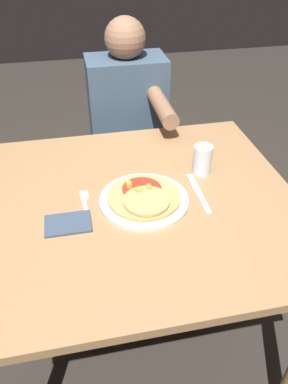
{
  "coord_description": "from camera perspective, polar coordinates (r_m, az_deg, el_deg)",
  "views": [
    {
      "loc": [
        -0.17,
        -0.95,
        1.54
      ],
      "look_at": [
        0.02,
        -0.01,
        0.81
      ],
      "focal_mm": 35.0,
      "sensor_mm": 36.0,
      "label": 1
    }
  ],
  "objects": [
    {
      "name": "plate",
      "position": [
        1.22,
        0.0,
        -1.24
      ],
      "size": [
        0.29,
        0.29,
        0.01
      ],
      "color": "silver",
      "rests_on": "dining_table"
    },
    {
      "name": "ground_plane",
      "position": [
        1.81,
        -0.83,
        -20.77
      ],
      "size": [
        8.0,
        8.0,
        0.0
      ],
      "primitive_type": "plane",
      "color": "#2D2823"
    },
    {
      "name": "dining_table",
      "position": [
        1.3,
        -1.09,
        -5.21
      ],
      "size": [
        1.07,
        0.95,
        0.77
      ],
      "color": "#9E754C",
      "rests_on": "ground_plane"
    },
    {
      "name": "person_diner",
      "position": [
        1.92,
        -2.42,
        10.76
      ],
      "size": [
        0.37,
        0.52,
        1.18
      ],
      "color": "#2D2D38",
      "rests_on": "ground_plane"
    },
    {
      "name": "drinking_glass",
      "position": [
        1.35,
        8.88,
        4.9
      ],
      "size": [
        0.07,
        0.07,
        0.11
      ],
      "color": "silver",
      "rests_on": "dining_table"
    },
    {
      "name": "napkin",
      "position": [
        1.16,
        -11.51,
        -4.74
      ],
      "size": [
        0.14,
        0.1,
        0.01
      ],
      "color": "#38475B",
      "rests_on": "dining_table"
    },
    {
      "name": "fork",
      "position": [
        1.22,
        -8.91,
        -1.91
      ],
      "size": [
        0.03,
        0.18,
        0.0
      ],
      "color": "silver",
      "rests_on": "dining_table"
    },
    {
      "name": "knife",
      "position": [
        1.27,
        8.37,
        -0.23
      ],
      "size": [
        0.02,
        0.22,
        0.0
      ],
      "color": "silver",
      "rests_on": "dining_table"
    },
    {
      "name": "pizza",
      "position": [
        1.2,
        0.04,
        -0.77
      ],
      "size": [
        0.24,
        0.24,
        0.04
      ],
      "color": "tan",
      "rests_on": "plate"
    }
  ]
}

